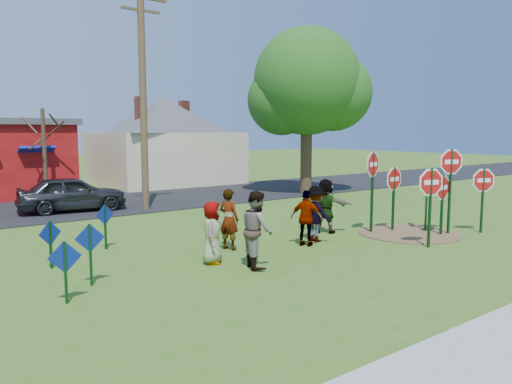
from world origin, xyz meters
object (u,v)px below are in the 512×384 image
Objects in this scene: suv at (72,193)px; leafy_tree at (309,87)px; utility_pole at (143,92)px; person_a at (212,233)px; person_b at (229,219)px; stop_sign_c at (451,171)px; stop_sign_a at (431,190)px; stop_sign_d at (427,182)px; stop_sign_b at (373,171)px.

suv is 12.76m from leafy_tree.
suv is 0.46× the size of utility_pole.
leafy_tree is at bearing -89.66° from suv.
person_b reaches higher than person_a.
leafy_tree is (3.54, 10.35, 3.51)m from stop_sign_c.
stop_sign_a is at bearing -146.71° from suv.
suv is (-8.20, 11.82, -1.26)m from stop_sign_c.
person_b is 13.78m from leafy_tree.
leafy_tree reaches higher than person_b.
stop_sign_c is 0.68× the size of suv.
stop_sign_d is 1.48× the size of person_a.
stop_sign_a is 1.04× the size of stop_sign_d.
utility_pole is at bearing 179.03° from leafy_tree.
person_a is (-7.95, 1.55, -1.24)m from stop_sign_c.
utility_pole is (-3.80, 8.85, 2.85)m from stop_sign_b.
person_a is at bearing 110.08° from person_b.
person_b is (-6.79, 2.52, -1.16)m from stop_sign_c.
stop_sign_a is 5.72m from person_b.
leafy_tree is at bearing 34.62° from stop_sign_d.
stop_sign_c is 0.85m from stop_sign_d.
stop_sign_c is 14.44m from suv.
person_b is 0.20× the size of leafy_tree.
stop_sign_b is at bearing -121.51° from leafy_tree.
stop_sign_d is 7.90m from person_a.
utility_pole is at bearing 98.96° from stop_sign_b.
stop_sign_a is 0.28× the size of leafy_tree.
stop_sign_a is 13.03m from leafy_tree.
utility_pole is at bearing 126.86° from stop_sign_a.
suv is (-6.06, 12.54, -0.89)m from stop_sign_a.
stop_sign_b reaches higher than stop_sign_d.
person_a reaches higher than suv.
leafy_tree is (11.75, -1.47, 4.76)m from suv.
leafy_tree is (9.13, -0.15, 0.66)m from utility_pole.
stop_sign_a is 1.40× the size of person_b.
suv is 5.04m from utility_pole.
utility_pole is 1.08× the size of leafy_tree.
utility_pole reaches higher than stop_sign_b.
stop_sign_d is at bearing -110.98° from leafy_tree.
stop_sign_d is at bearing -60.84° from utility_pole.
stop_sign_c is 1.68× the size of person_b.
stop_sign_c reaches higher than person_b.
stop_sign_d is 0.55× the size of suv.
suv is at bearing -11.10° from person_b.
person_b is at bearing -98.56° from utility_pole.
stop_sign_d reaches higher than suv.
stop_sign_a is at bearing -117.21° from leafy_tree.
stop_sign_c is 1.24× the size of stop_sign_d.
person_b is at bearing 164.94° from stop_sign_a.
leafy_tree reaches higher than suv.
stop_sign_b reaches higher than suv.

